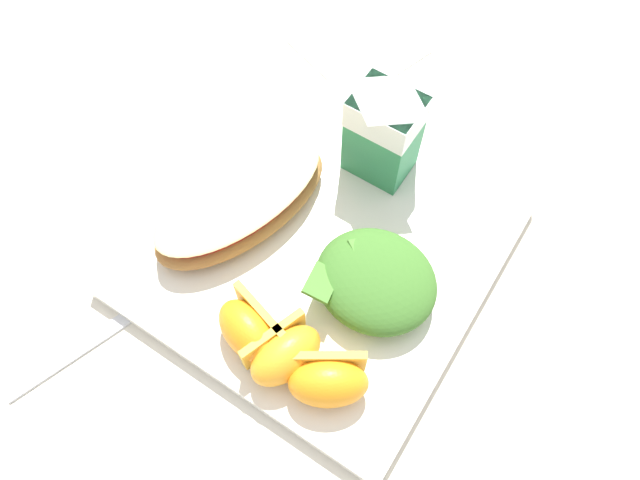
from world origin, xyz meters
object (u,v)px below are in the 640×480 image
(cheesy_pizza_bread, at_px, (241,202))
(orange_wedge_middle, at_px, (284,354))
(green_salad_pile, at_px, (375,281))
(orange_wedge_front, at_px, (246,327))
(milk_carton, at_px, (384,124))
(orange_wedge_rear, at_px, (328,380))
(metal_fork, at_px, (129,315))
(white_plate, at_px, (320,249))
(paper_napkin, at_px, (359,46))

(cheesy_pizza_bread, relative_size, orange_wedge_middle, 2.71)
(green_salad_pile, height_order, orange_wedge_middle, same)
(orange_wedge_front, relative_size, orange_wedge_middle, 0.98)
(green_salad_pile, distance_m, milk_carton, 0.13)
(orange_wedge_front, distance_m, orange_wedge_rear, 0.08)
(orange_wedge_rear, relative_size, metal_fork, 0.38)
(orange_wedge_middle, relative_size, orange_wedge_rear, 0.98)
(orange_wedge_rear, bearing_deg, cheesy_pizza_bread, 148.71)
(white_plate, bearing_deg, milk_carton, 90.25)
(orange_wedge_front, relative_size, paper_napkin, 0.61)
(cheesy_pizza_bread, xyz_separation_m, orange_wedge_middle, (0.11, -0.09, 0.00))
(orange_wedge_front, distance_m, metal_fork, 0.11)
(metal_fork, bearing_deg, cheesy_pizza_bread, 77.97)
(green_salad_pile, bearing_deg, milk_carton, 118.70)
(white_plate, relative_size, orange_wedge_middle, 4.08)
(cheesy_pizza_bread, distance_m, orange_wedge_front, 0.11)
(cheesy_pizza_bread, height_order, paper_napkin, cheesy_pizza_bread)
(orange_wedge_middle, distance_m, paper_napkin, 0.35)
(white_plate, distance_m, orange_wedge_middle, 0.11)
(white_plate, distance_m, orange_wedge_rear, 0.12)
(cheesy_pizza_bread, distance_m, orange_wedge_middle, 0.14)
(milk_carton, bearing_deg, green_salad_pile, -61.30)
(orange_wedge_middle, bearing_deg, orange_wedge_front, 178.10)
(green_salad_pile, bearing_deg, orange_wedge_front, -126.13)
(metal_fork, bearing_deg, orange_wedge_rear, 12.36)
(white_plate, xyz_separation_m, orange_wedge_front, (-0.00, -0.10, 0.03))
(white_plate, xyz_separation_m, milk_carton, (-0.00, 0.10, 0.07))
(paper_napkin, bearing_deg, orange_wedge_middle, -68.15)
(white_plate, distance_m, metal_fork, 0.17)
(cheesy_pizza_bread, distance_m, paper_napkin, 0.24)
(orange_wedge_front, height_order, orange_wedge_middle, same)
(green_salad_pile, bearing_deg, white_plate, 169.80)
(milk_carton, height_order, orange_wedge_front, milk_carton)
(paper_napkin, xyz_separation_m, metal_fork, (-0.00, -0.36, 0.00))
(green_salad_pile, distance_m, orange_wedge_middle, 0.09)
(orange_wedge_rear, height_order, paper_napkin, orange_wedge_rear)
(milk_carton, distance_m, orange_wedge_rear, 0.21)
(green_salad_pile, height_order, orange_wedge_front, same)
(green_salad_pile, distance_m, orange_wedge_rear, 0.09)
(orange_wedge_rear, relative_size, paper_napkin, 0.64)
(orange_wedge_middle, height_order, metal_fork, orange_wedge_middle)
(milk_carton, xyz_separation_m, metal_fork, (-0.10, -0.24, -0.07))
(milk_carton, bearing_deg, cheesy_pizza_bread, -124.30)
(white_plate, distance_m, orange_wedge_front, 0.10)
(orange_wedge_middle, bearing_deg, white_plate, 108.12)
(cheesy_pizza_bread, height_order, orange_wedge_rear, orange_wedge_rear)
(orange_wedge_middle, bearing_deg, metal_fork, -164.62)
(white_plate, height_order, paper_napkin, white_plate)
(milk_carton, relative_size, orange_wedge_front, 1.63)
(green_salad_pile, xyz_separation_m, metal_fork, (-0.16, -0.13, -0.03))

